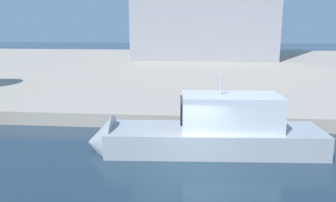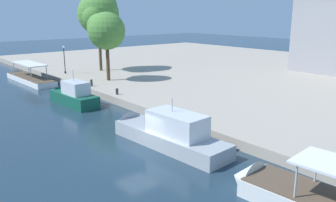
% 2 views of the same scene
% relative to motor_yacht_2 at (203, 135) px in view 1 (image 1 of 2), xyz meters
% --- Properties ---
extents(ground_plane, '(220.00, 220.00, 0.00)m').
position_rel_motor_yacht_2_xyz_m(ground_plane, '(-0.22, -2.46, -0.78)').
color(ground_plane, '#1E3342').
extents(dock_promenade, '(120.00, 55.00, 0.80)m').
position_rel_motor_yacht_2_xyz_m(dock_promenade, '(-0.22, 30.77, -0.38)').
color(dock_promenade, '#A39989').
rests_on(dock_promenade, ground_plane).
extents(motor_yacht_2, '(11.03, 3.33, 4.61)m').
position_rel_motor_yacht_2_xyz_m(motor_yacht_2, '(0.00, 0.00, 0.00)').
color(motor_yacht_2, '#9EA3A8').
rests_on(motor_yacht_2, ground_plane).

